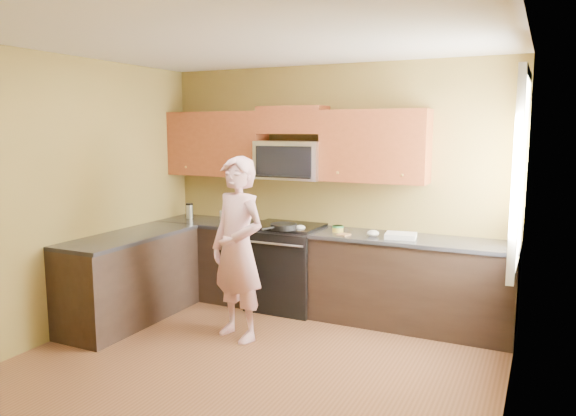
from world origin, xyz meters
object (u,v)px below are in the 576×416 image
Objects in this scene: stove at (286,266)px; butter_tub at (338,232)px; travel_mug at (190,218)px; microwave at (291,179)px; woman at (238,249)px; frying_pan at (284,229)px.

butter_tub reaches higher than stove.
butter_tub is 0.65× the size of travel_mug.
travel_mug is at bearing -176.86° from microwave.
woman is (-0.03, -1.13, -0.57)m from microwave.
frying_pan is at bearing -70.61° from stove.
travel_mug is at bearing -170.99° from frying_pan.
travel_mug is (-1.95, 0.06, 0.00)m from butter_tub.
travel_mug is (-1.43, 0.31, -0.03)m from frying_pan.
butter_tub is (0.64, 1.00, 0.04)m from woman.
stove is 0.98m from microwave.
woman is 9.45× the size of travel_mug.
woman reaches higher than microwave.
stove is 5.13× the size of travel_mug.
microwave is at bearing 124.42° from frying_pan.
stove is 0.75m from butter_tub.
frying_pan is 1.46m from travel_mug.
butter_tub is 1.95m from travel_mug.
woman is at bearing -77.86° from frying_pan.
butter_tub is (0.61, -0.13, -0.53)m from microwave.
frying_pan is (0.12, 0.75, 0.07)m from woman.
woman reaches higher than frying_pan.
travel_mug is (-1.31, 1.05, 0.04)m from woman.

